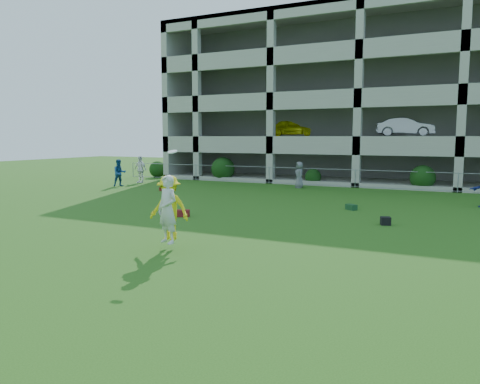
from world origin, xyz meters
The scene contains 12 objects.
ground centered at (0.00, 0.00, 0.00)m, with size 100.00×100.00×0.00m, color #235114.
bystander_a centered at (-14.14, 12.91, 0.89)m, with size 0.87×0.68×1.78m, color navy.
bystander_b centered at (-14.46, 15.47, 0.95)m, with size 1.12×0.47×1.91m, color white.
bystander_c centered at (-3.18, 17.28, 0.84)m, with size 0.82×0.53×1.68m, color slate.
bag_red_a centered at (-3.88, 4.84, 0.14)m, with size 0.55×0.30×0.28m, color #5A170F.
crate_d centered at (3.90, 6.66, 0.15)m, with size 0.35×0.35×0.30m, color black.
bag_red_f centered at (-10.06, 12.07, 0.12)m, with size 0.45×0.28×0.24m, color #511D0E.
bag_green_g centered at (1.92, 9.71, 0.12)m, with size 0.50×0.30×0.25m, color #13351B.
frisbee_contest centered at (-1.10, -0.09, 1.21)m, with size 1.37×1.28×2.65m.
parking_garage centered at (-0.01, 27.70, 6.01)m, with size 30.00×14.00×12.00m.
fence centered at (0.00, 19.00, 0.61)m, with size 36.06×0.06×1.20m.
shrub_row centered at (4.59, 19.70, 1.51)m, with size 34.38×2.52×3.50m.
Camera 1 is at (6.67, -11.11, 3.26)m, focal length 35.00 mm.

